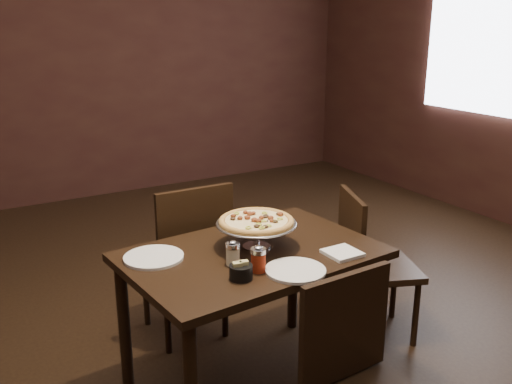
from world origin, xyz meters
TOP-DOWN VIEW (x-y plane):
  - room at (0.06, 0.03)m, footprint 6.04×7.04m
  - dining_table at (0.00, 0.09)m, footprint 1.16×0.83m
  - pizza_stand at (0.05, 0.12)m, footprint 0.36×0.36m
  - parmesan_shaker at (-0.14, 0.01)m, footprint 0.06×0.06m
  - pepper_flake_shaker at (-0.08, -0.10)m, footprint 0.06×0.06m
  - packet_caddy at (-0.17, -0.13)m, footprint 0.09×0.09m
  - napkin_stack at (0.33, -0.14)m, footprint 0.14×0.14m
  - plate_left at (-0.40, 0.24)m, footprint 0.26×0.26m
  - plate_near at (0.05, -0.18)m, footprint 0.25×0.25m
  - serving_spatula at (0.11, 0.12)m, footprint 0.15×0.15m
  - chair_far at (-0.07, 0.64)m, footprint 0.42×0.42m
  - chair_near at (0.02, -0.66)m, footprint 0.41×0.41m
  - chair_side at (0.77, 0.17)m, footprint 0.50×0.50m

SIDE VIEW (x-z plane):
  - chair_side at x=0.77m, z-range 0.04..0.85m
  - chair_near at x=0.02m, z-range 0.04..0.87m
  - chair_far at x=-0.07m, z-range 0.04..0.92m
  - dining_table at x=0.00m, z-range 0.25..0.94m
  - plate_near at x=0.05m, z-range 0.69..0.70m
  - plate_left at x=-0.40m, z-range 0.69..0.70m
  - napkin_stack at x=0.33m, z-range 0.69..0.70m
  - packet_caddy at x=-0.17m, z-range 0.68..0.76m
  - parmesan_shaker at x=-0.14m, z-range 0.69..0.79m
  - pepper_flake_shaker at x=-0.08m, z-range 0.69..0.80m
  - serving_spatula at x=0.11m, z-range 0.80..0.82m
  - pizza_stand at x=0.05m, z-range 0.74..0.89m
  - room at x=0.06m, z-range -0.02..2.82m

